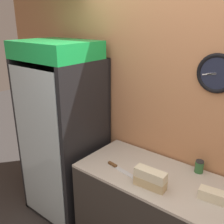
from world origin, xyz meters
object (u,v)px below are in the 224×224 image
(chefs_knife, at_px, (118,168))
(sandwich_flat_left, at_px, (217,197))
(condiment_jar, at_px, (199,167))
(beverage_cooler, at_px, (66,123))
(sandwich_stack_middle, at_px, (150,174))
(sandwich_stack_bottom, at_px, (150,183))

(chefs_knife, bearing_deg, sandwich_flat_left, 6.96)
(chefs_knife, bearing_deg, condiment_jar, 34.24)
(beverage_cooler, xyz_separation_m, sandwich_flat_left, (1.72, -0.06, -0.14))
(beverage_cooler, relative_size, sandwich_flat_left, 7.19)
(sandwich_flat_left, bearing_deg, beverage_cooler, 178.04)
(condiment_jar, bearing_deg, sandwich_stack_middle, -116.19)
(sandwich_flat_left, bearing_deg, condiment_jar, 130.65)
(sandwich_stack_middle, xyz_separation_m, sandwich_flat_left, (0.49, 0.16, -0.08))
(sandwich_stack_bottom, distance_m, chefs_knife, 0.37)
(sandwich_stack_middle, distance_m, chefs_knife, 0.39)
(sandwich_stack_middle, bearing_deg, sandwich_stack_bottom, 0.00)
(beverage_cooler, distance_m, sandwich_stack_bottom, 1.26)
(sandwich_stack_middle, relative_size, condiment_jar, 2.32)
(chefs_knife, height_order, condiment_jar, condiment_jar)
(sandwich_stack_middle, xyz_separation_m, condiment_jar, (0.23, 0.46, -0.06))
(sandwich_stack_bottom, relative_size, chefs_knife, 0.76)
(beverage_cooler, height_order, condiment_jar, beverage_cooler)
(sandwich_stack_bottom, relative_size, sandwich_flat_left, 0.96)
(sandwich_stack_middle, bearing_deg, beverage_cooler, 169.89)
(sandwich_stack_bottom, xyz_separation_m, condiment_jar, (0.23, 0.46, 0.02))
(beverage_cooler, height_order, sandwich_stack_middle, beverage_cooler)
(beverage_cooler, xyz_separation_m, sandwich_stack_bottom, (1.23, -0.22, -0.14))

